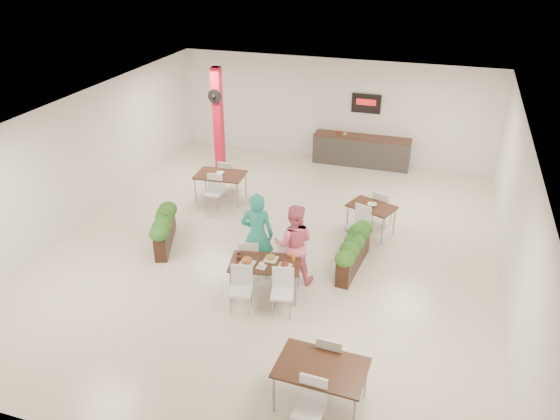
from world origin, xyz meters
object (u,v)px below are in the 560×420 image
at_px(red_column, 218,120).
at_px(side_table_a, 220,178).
at_px(diner_man, 257,235).
at_px(planter_right, 354,249).
at_px(planter_left, 164,226).
at_px(side_table_b, 371,211).
at_px(service_counter, 361,150).
at_px(side_table_c, 321,372).
at_px(main_table, 265,267).
at_px(diner_woman, 294,244).

relative_size(red_column, side_table_a, 1.94).
xyz_separation_m(diner_man, planter_right, (1.91, 0.84, -0.46)).
distance_m(planter_left, side_table_b, 4.92).
height_order(side_table_a, side_table_b, same).
bearing_deg(service_counter, side_table_c, -83.23).
relative_size(red_column, planter_left, 1.94).
bearing_deg(service_counter, main_table, -94.53).
relative_size(service_counter, diner_man, 1.58).
bearing_deg(diner_man, red_column, -70.43).
bearing_deg(service_counter, diner_woman, -91.55).
distance_m(main_table, side_table_b, 3.55).
bearing_deg(service_counter, side_table_b, -76.71).
bearing_deg(diner_man, diner_woman, 168.29).
distance_m(red_column, diner_woman, 6.30).
relative_size(diner_woman, planter_right, 0.97).
xyz_separation_m(side_table_a, side_table_c, (4.38, -6.30, -0.00)).
relative_size(red_column, service_counter, 1.07).
relative_size(diner_man, side_table_a, 1.16).
relative_size(planter_left, side_table_c, 1.01).
relative_size(service_counter, planter_left, 1.81).
relative_size(red_column, diner_woman, 1.82).
distance_m(service_counter, side_table_c, 10.04).
relative_size(main_table, planter_left, 1.11).
xyz_separation_m(red_column, side_table_c, (5.18, -8.10, -1.00)).
xyz_separation_m(service_counter, planter_left, (-3.47, -6.33, -0.00)).
relative_size(planter_left, side_table_b, 0.99).
xyz_separation_m(main_table, side_table_c, (1.78, -2.48, 0.00)).
bearing_deg(diner_man, side_table_c, 112.90).
xyz_separation_m(planter_right, side_table_c, (0.26, -3.99, 0.15)).
distance_m(diner_woman, side_table_a, 4.37).
distance_m(main_table, diner_man, 0.83).
xyz_separation_m(planter_left, side_table_b, (4.49, 2.01, 0.13)).
xyz_separation_m(service_counter, side_table_a, (-3.20, -3.67, 0.15)).
bearing_deg(side_table_c, service_counter, 99.14).
bearing_deg(side_table_b, service_counter, 123.62).
bearing_deg(side_table_c, main_table, 127.93).
relative_size(red_column, planter_right, 1.77).
bearing_deg(red_column, main_table, -58.77).
height_order(diner_woman, planter_right, diner_woman).
distance_m(red_column, diner_man, 5.84).
bearing_deg(side_table_c, planter_left, 144.41).
relative_size(main_table, side_table_c, 1.12).
bearing_deg(side_table_a, planter_right, -33.36).
distance_m(planter_right, side_table_b, 1.67).
bearing_deg(side_table_b, planter_left, -135.54).
distance_m(service_counter, planter_right, 6.05).
bearing_deg(planter_right, side_table_b, 86.68).
xyz_separation_m(diner_woman, planter_left, (-3.29, 0.49, -0.39)).
bearing_deg(diner_man, side_table_a, -66.63).
distance_m(diner_woman, planter_left, 3.35).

